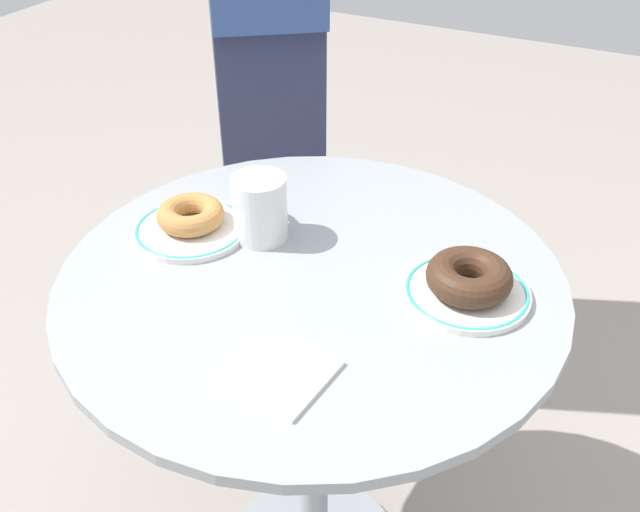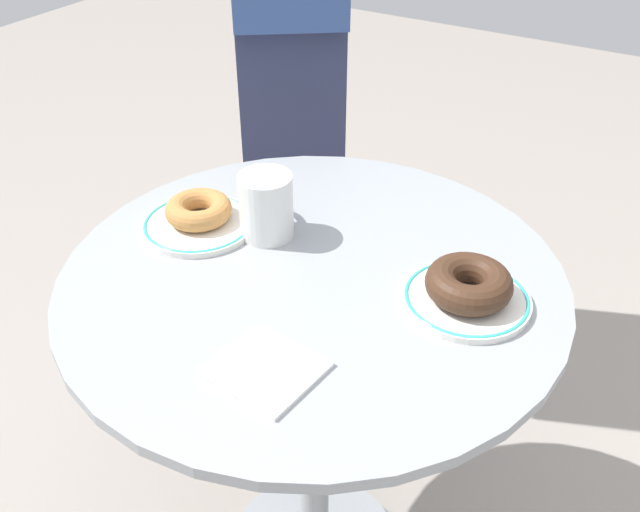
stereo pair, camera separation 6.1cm
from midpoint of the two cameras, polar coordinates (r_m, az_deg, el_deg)
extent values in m
cylinder|color=#999EA3|center=(1.05, 1.04, -1.73)|extent=(0.75, 0.75, 0.02)
cylinder|color=#999EA3|center=(1.29, 0.87, -14.29)|extent=(0.06, 0.06, 0.68)
cylinder|color=white|center=(1.16, -8.30, 2.49)|extent=(0.18, 0.18, 0.01)
torus|color=#38B2A8|center=(1.15, -8.31, 2.63)|extent=(0.18, 0.18, 0.01)
cylinder|color=white|center=(1.01, 13.45, -3.49)|extent=(0.18, 0.18, 0.01)
torus|color=#38B2A8|center=(1.01, 13.48, -3.34)|extent=(0.17, 0.17, 0.01)
torus|color=#BC7F42|center=(1.15, -8.30, 3.71)|extent=(0.15, 0.15, 0.03)
torus|color=#422819|center=(1.00, 13.67, -2.20)|extent=(0.15, 0.15, 0.04)
cube|color=white|center=(0.89, -2.28, -9.20)|extent=(0.13, 0.13, 0.01)
cylinder|color=white|center=(1.10, -2.82, 4.04)|extent=(0.09, 0.09, 0.10)
torus|color=white|center=(1.14, -3.44, 5.49)|extent=(0.07, 0.06, 0.08)
cube|color=#2D3351|center=(1.77, -1.30, 5.21)|extent=(0.39, 0.42, 0.93)
camera|label=1|loc=(0.03, -88.26, 1.23)|focal=39.56mm
camera|label=2|loc=(0.03, 91.74, -1.23)|focal=39.56mm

